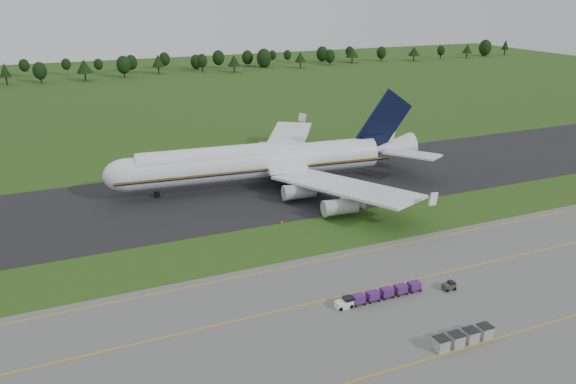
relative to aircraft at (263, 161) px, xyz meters
name	(u,v)px	position (x,y,z in m)	size (l,w,h in m)	color
ground	(296,239)	(-4.91, -30.66, -6.14)	(600.00, 600.00, 0.00)	#294A16
apron	(398,335)	(-4.91, -64.66, -6.11)	(300.00, 52.00, 0.06)	#62615D
taxiway	(247,192)	(-4.91, -2.66, -6.10)	(300.00, 40.00, 0.08)	black
apron_markings	(371,309)	(-4.91, -57.64, -6.08)	(300.00, 30.20, 0.01)	#E3A10D
tree_line	(121,66)	(-7.22, 189.58, -0.04)	(525.53, 22.43, 11.44)	black
aircraft	(263,161)	(0.00, 0.00, 0.00)	(76.72, 74.42, 21.51)	white
baggage_train	(378,295)	(-2.47, -55.60, -5.28)	(14.68, 1.56, 1.50)	white
utility_cart	(449,287)	(9.30, -57.49, -5.56)	(2.00, 1.36, 1.07)	#343626
uld_row	(463,337)	(1.97, -69.70, -5.19)	(9.01, 1.81, 1.79)	#969696
edge_markers	(359,210)	(12.92, -23.16, -5.87)	(35.84, 0.30, 0.60)	#F74D07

